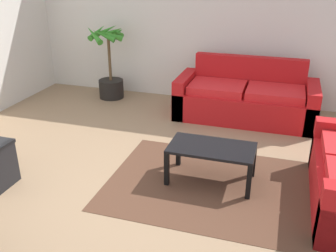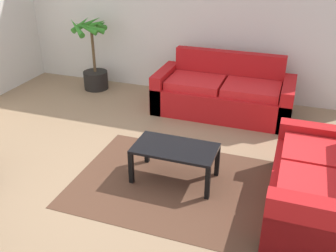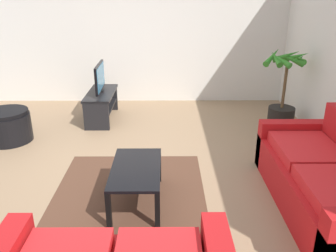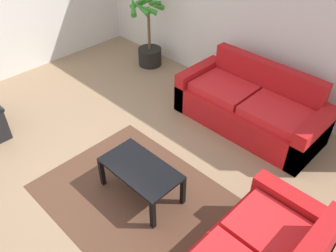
% 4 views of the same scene
% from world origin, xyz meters
% --- Properties ---
extents(ground_plane, '(6.60, 6.60, 0.00)m').
position_xyz_m(ground_plane, '(0.00, 0.00, 0.00)').
color(ground_plane, '#937556').
extents(wall_back, '(6.00, 0.06, 2.70)m').
position_xyz_m(wall_back, '(0.00, 3.00, 1.35)').
color(wall_back, silver).
rests_on(wall_back, ground).
extents(couch_main, '(2.10, 0.90, 0.90)m').
position_xyz_m(couch_main, '(0.87, 2.28, 0.30)').
color(couch_main, red).
rests_on(couch_main, ground).
extents(couch_loveseat, '(0.90, 1.61, 0.90)m').
position_xyz_m(couch_loveseat, '(2.28, 0.25, 0.30)').
color(couch_loveseat, red).
rests_on(couch_loveseat, ground).
extents(coffee_table, '(0.93, 0.52, 0.42)m').
position_xyz_m(coffee_table, '(0.73, 0.30, 0.36)').
color(coffee_table, black).
rests_on(coffee_table, ground).
extents(area_rug, '(2.20, 1.70, 0.01)m').
position_xyz_m(area_rug, '(0.73, 0.20, 0.00)').
color(area_rug, '#513323').
rests_on(area_rug, ground).
extents(potted_palm, '(0.71, 0.76, 1.29)m').
position_xyz_m(potted_palm, '(-1.54, 2.55, 0.51)').
color(potted_palm, black).
rests_on(potted_palm, ground).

